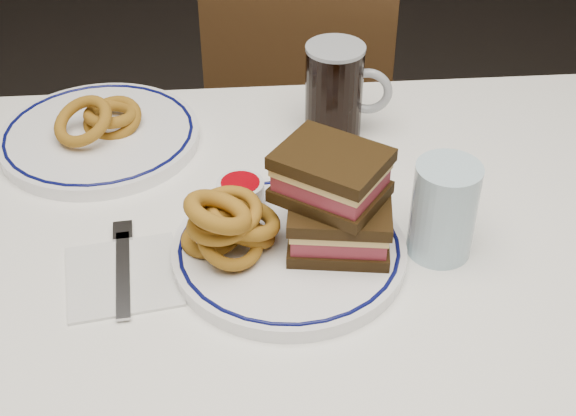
{
  "coord_description": "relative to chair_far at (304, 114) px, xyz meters",
  "views": [
    {
      "loc": [
        0.02,
        -0.74,
        1.41
      ],
      "look_at": [
        0.08,
        0.02,
        0.81
      ],
      "focal_mm": 50.0,
      "sensor_mm": 36.0,
      "label": 1
    }
  ],
  "objects": [
    {
      "name": "main_plate",
      "position": [
        -0.1,
        -0.82,
        0.3
      ],
      "size": [
        0.29,
        0.29,
        0.02
      ],
      "color": "white",
      "rests_on": "dining_table"
    },
    {
      "name": "beer_mug",
      "position": [
        -0.01,
        -0.54,
        0.36
      ],
      "size": [
        0.13,
        0.09,
        0.14
      ],
      "color": "black",
      "rests_on": "dining_table"
    },
    {
      "name": "napkin_fork",
      "position": [
        -0.3,
        -0.83,
        0.29
      ],
      "size": [
        0.15,
        0.18,
        0.01
      ],
      "color": "silver",
      "rests_on": "dining_table"
    },
    {
      "name": "water_glass",
      "position": [
        0.09,
        -0.82,
        0.35
      ],
      "size": [
        0.08,
        0.08,
        0.13
      ],
      "primitive_type": "cylinder",
      "color": "#ACCCDE",
      "rests_on": "dining_table"
    },
    {
      "name": "chair_far",
      "position": [
        0.0,
        0.0,
        0.0
      ],
      "size": [
        0.47,
        0.47,
        0.84
      ],
      "color": "#3F2314",
      "rests_on": "floor"
    },
    {
      "name": "ketchup_ramekin",
      "position": [
        -0.16,
        -0.73,
        0.33
      ],
      "size": [
        0.06,
        0.06,
        0.04
      ],
      "color": "white",
      "rests_on": "main_plate"
    },
    {
      "name": "onion_rings_far",
      "position": [
        -0.35,
        -0.53,
        0.33
      ],
      "size": [
        0.13,
        0.13,
        0.09
      ],
      "color": "brown",
      "rests_on": "far_plate"
    },
    {
      "name": "reuben_sandwich",
      "position": [
        -0.05,
        -0.81,
        0.37
      ],
      "size": [
        0.15,
        0.15,
        0.13
      ],
      "color": "black",
      "rests_on": "main_plate"
    },
    {
      "name": "far_plate",
      "position": [
        -0.36,
        -0.54,
        0.3
      ],
      "size": [
        0.29,
        0.29,
        0.02
      ],
      "color": "white",
      "rests_on": "dining_table"
    },
    {
      "name": "dining_table",
      "position": [
        -0.18,
        -0.82,
        0.19
      ],
      "size": [
        1.27,
        0.87,
        0.75
      ],
      "color": "white",
      "rests_on": "floor"
    },
    {
      "name": "onion_rings_main",
      "position": [
        -0.17,
        -0.82,
        0.35
      ],
      "size": [
        0.13,
        0.12,
        0.13
      ],
      "color": "brown",
      "rests_on": "main_plate"
    }
  ]
}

